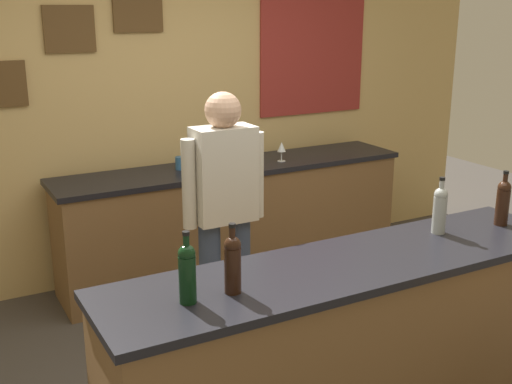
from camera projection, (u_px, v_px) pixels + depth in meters
back_wall at (167, 95)px, 4.93m from camera, size 6.00×0.09×2.80m
bar_counter at (349, 347)px, 3.15m from camera, size 2.48×0.60×0.92m
side_counter at (235, 220)px, 5.06m from camera, size 2.81×0.56×0.90m
bartender at (224, 208)px, 3.75m from camera, size 0.52×0.21×1.62m
wine_bottle_a at (187, 271)px, 2.56m from camera, size 0.07×0.07×0.31m
wine_bottle_b at (233, 262)px, 2.65m from camera, size 0.07×0.07×0.31m
wine_bottle_c at (440, 208)px, 3.35m from camera, size 0.07×0.07×0.31m
wine_bottle_d at (503, 201)px, 3.48m from camera, size 0.07×0.07×0.31m
wine_glass_a at (220, 152)px, 4.86m from camera, size 0.07×0.07×0.16m
wine_glass_b at (282, 148)px, 5.01m from camera, size 0.07×0.07×0.16m
coffee_mug at (181, 163)px, 4.78m from camera, size 0.12×0.08×0.09m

